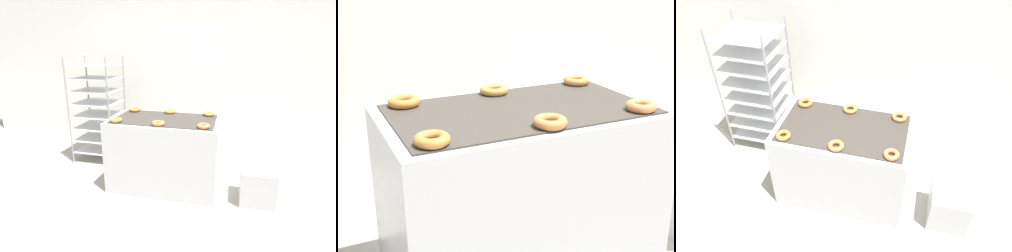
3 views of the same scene
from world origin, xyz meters
The scene contains 11 objects.
ground_plane centered at (0.00, 0.00, 0.00)m, with size 14.00×14.00×0.00m, color #9E998E.
wall_back centered at (0.00, 2.12, 1.40)m, with size 8.00×0.05×2.80m.
fryer_machine centered at (0.00, 0.63, 0.44)m, with size 1.30×0.77×0.87m.
baking_rack_cart centered at (-1.21, 1.22, 0.80)m, with size 0.66×0.59×1.57m.
glaze_bin centered at (1.11, 0.51, 0.20)m, with size 0.38×0.38×0.40m.
donut_near_left centered at (-0.51, 0.36, 0.89)m, with size 0.14×0.14×0.04m, color #A96F32.
donut_near_center centered at (0.00, 0.35, 0.89)m, with size 0.15×0.15×0.04m, color #A96E3A.
donut_near_right centered at (0.49, 0.36, 0.89)m, with size 0.14×0.14×0.04m, color #BB6C3F.
donut_far_left centered at (-0.48, 0.90, 0.90)m, with size 0.15×0.15×0.04m, color #BB6D2F.
donut_far_center centered at (-0.01, 0.92, 0.89)m, with size 0.15×0.15×0.04m, color #AA7D38.
donut_far_right centered at (0.49, 0.91, 0.89)m, with size 0.14×0.14×0.04m, color #B0723C.
Camera 1 is at (0.77, -2.29, 1.69)m, focal length 28.00 mm.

